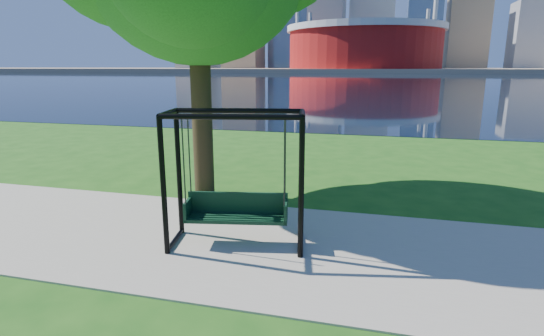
% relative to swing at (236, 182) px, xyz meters
% --- Properties ---
extents(ground, '(900.00, 900.00, 0.00)m').
position_rel_swing_xyz_m(ground, '(0.61, 0.57, -1.10)').
color(ground, '#1E5114').
rests_on(ground, ground).
extents(path, '(120.00, 4.00, 0.03)m').
position_rel_swing_xyz_m(path, '(0.61, 0.07, -1.09)').
color(path, '#9E937F').
rests_on(path, ground).
extents(river, '(900.00, 180.00, 0.02)m').
position_rel_swing_xyz_m(river, '(0.61, 102.57, -1.09)').
color(river, black).
rests_on(river, ground).
extents(far_bank, '(900.00, 228.00, 2.00)m').
position_rel_swing_xyz_m(far_bank, '(0.61, 306.57, -0.10)').
color(far_bank, '#937F60').
rests_on(far_bank, ground).
extents(stadium, '(83.00, 83.00, 32.00)m').
position_rel_swing_xyz_m(stadium, '(-9.39, 235.57, 13.12)').
color(stadium, maroon).
rests_on(stadium, far_bank).
extents(skyline, '(392.00, 66.00, 96.50)m').
position_rel_swing_xyz_m(skyline, '(-3.66, 319.97, 34.79)').
color(skyline, gray).
rests_on(skyline, far_bank).
extents(swing, '(2.37, 1.37, 2.28)m').
position_rel_swing_xyz_m(swing, '(0.00, 0.00, 0.00)').
color(swing, black).
rests_on(swing, ground).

